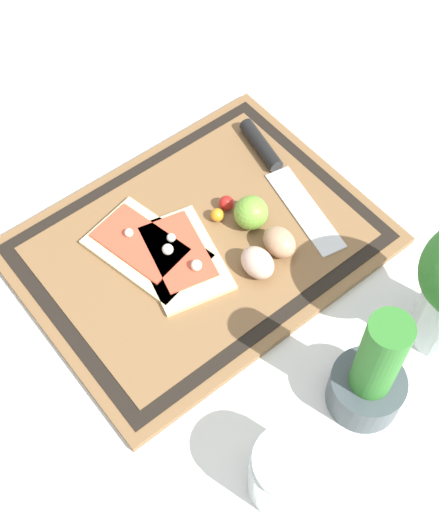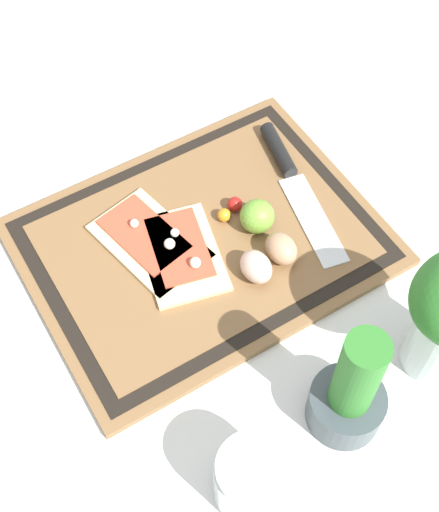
% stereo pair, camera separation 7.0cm
% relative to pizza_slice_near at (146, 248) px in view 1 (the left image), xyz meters
% --- Properties ---
extents(ground_plane, '(6.00, 6.00, 0.00)m').
position_rel_pizza_slice_near_xyz_m(ground_plane, '(-0.07, 0.03, -0.02)').
color(ground_plane, silver).
extents(cutting_board, '(0.49, 0.37, 0.02)m').
position_rel_pizza_slice_near_xyz_m(cutting_board, '(-0.07, 0.03, -0.01)').
color(cutting_board, brown).
rests_on(cutting_board, ground_plane).
extents(pizza_slice_near, '(0.14, 0.18, 0.02)m').
position_rel_pizza_slice_near_xyz_m(pizza_slice_near, '(0.00, 0.00, 0.00)').
color(pizza_slice_near, beige).
rests_on(pizza_slice_near, cutting_board).
extents(pizza_slice_far, '(0.14, 0.17, 0.02)m').
position_rel_pizza_slice_near_xyz_m(pizza_slice_far, '(-0.03, 0.04, 0.00)').
color(pizza_slice_far, beige).
rests_on(pizza_slice_far, cutting_board).
extents(knife, '(0.08, 0.27, 0.02)m').
position_rel_pizza_slice_near_xyz_m(knife, '(-0.24, -0.00, 0.00)').
color(knife, silver).
rests_on(knife, cutting_board).
extents(egg_brown, '(0.04, 0.05, 0.04)m').
position_rel_pizza_slice_near_xyz_m(egg_brown, '(-0.15, 0.12, 0.01)').
color(egg_brown, tan).
rests_on(egg_brown, cutting_board).
extents(egg_pink, '(0.04, 0.05, 0.04)m').
position_rel_pizza_slice_near_xyz_m(egg_pink, '(-0.10, 0.12, 0.01)').
color(egg_pink, beige).
rests_on(egg_pink, cutting_board).
extents(lime, '(0.05, 0.05, 0.05)m').
position_rel_pizza_slice_near_xyz_m(lime, '(-0.15, 0.06, 0.02)').
color(lime, '#70A838').
rests_on(lime, cutting_board).
extents(cherry_tomato_red, '(0.02, 0.02, 0.02)m').
position_rel_pizza_slice_near_xyz_m(cherry_tomato_red, '(-0.14, 0.01, 0.01)').
color(cherry_tomato_red, red).
rests_on(cherry_tomato_red, cutting_board).
extents(cherry_tomato_yellow, '(0.02, 0.02, 0.02)m').
position_rel_pizza_slice_near_xyz_m(cherry_tomato_yellow, '(-0.11, 0.02, 0.00)').
color(cherry_tomato_yellow, orange).
rests_on(cherry_tomato_yellow, cutting_board).
extents(herb_pot, '(0.09, 0.09, 0.19)m').
position_rel_pizza_slice_near_xyz_m(herb_pot, '(-0.09, 0.35, 0.05)').
color(herb_pot, '#3D474C').
rests_on(herb_pot, ground_plane).
extents(sauce_jar, '(0.09, 0.09, 0.09)m').
position_rel_pizza_slice_near_xyz_m(sauce_jar, '(0.06, 0.36, 0.02)').
color(sauce_jar, silver).
rests_on(sauce_jar, ground_plane).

